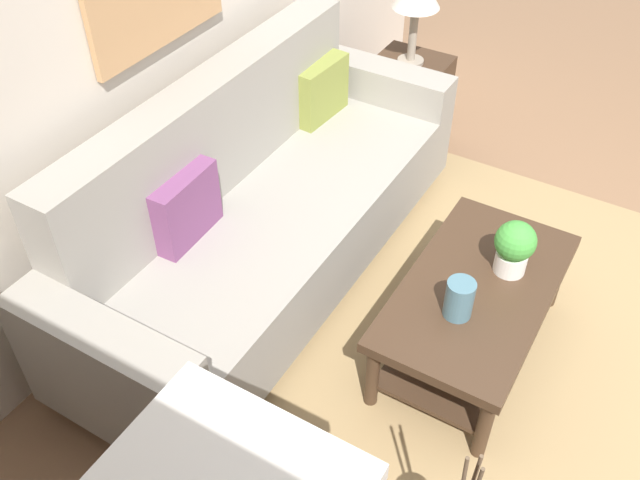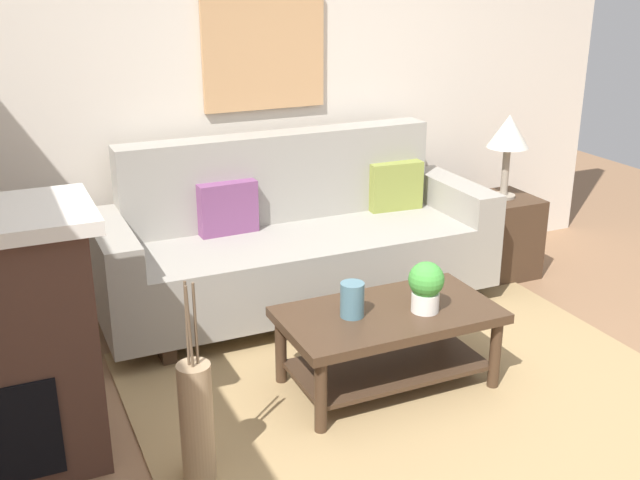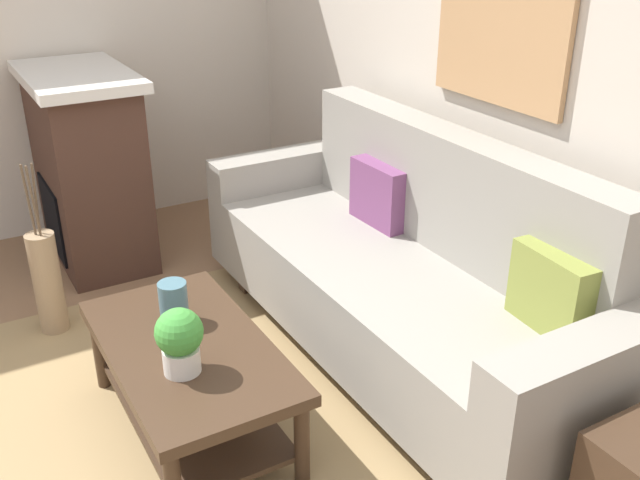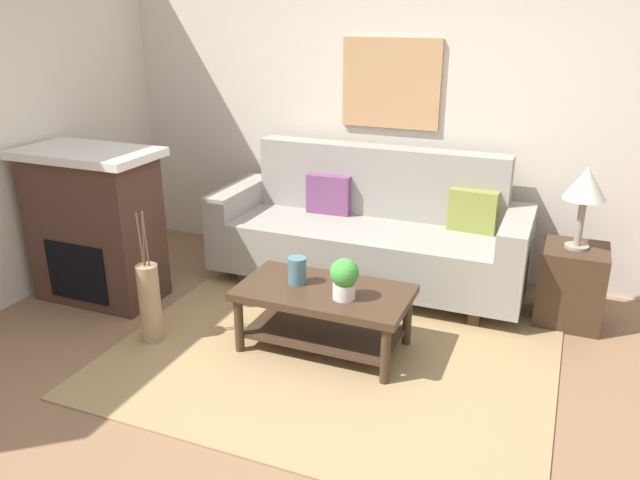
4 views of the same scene
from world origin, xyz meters
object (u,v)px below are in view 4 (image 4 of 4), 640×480
at_px(side_table, 571,285).
at_px(throw_pillow_olive, 473,211).
at_px(coffee_table, 324,305).
at_px(couch, 369,234).
at_px(framed_painting, 391,84).
at_px(potted_plant_tabletop, 344,277).
at_px(throw_pillow_plum, 329,194).
at_px(table_lamp, 586,187).
at_px(fireplace, 95,225).
at_px(floor_vase, 150,304).
at_px(tabletop_vase, 297,270).

bearing_deg(side_table, throw_pillow_olive, 165.47).
relative_size(throw_pillow_olive, coffee_table, 0.33).
relative_size(couch, framed_painting, 3.05).
relative_size(throw_pillow_olive, potted_plant_tabletop, 1.37).
bearing_deg(side_table, couch, 177.41).
distance_m(throw_pillow_olive, framed_painting, 1.21).
distance_m(couch, throw_pillow_plum, 0.48).
distance_m(throw_pillow_olive, side_table, 0.87).
bearing_deg(throw_pillow_plum, table_lamp, -5.77).
relative_size(fireplace, floor_vase, 2.10).
xyz_separation_m(throw_pillow_olive, table_lamp, (0.75, -0.19, 0.31)).
height_order(throw_pillow_olive, table_lamp, table_lamp).
height_order(throw_pillow_plum, side_table, throw_pillow_plum).
relative_size(throw_pillow_olive, floor_vase, 0.65).
bearing_deg(floor_vase, coffee_table, 17.38).
bearing_deg(table_lamp, tabletop_vase, -148.88).
xyz_separation_m(throw_pillow_olive, potted_plant_tabletop, (-0.56, -1.29, -0.11)).
height_order(throw_pillow_plum, fireplace, fireplace).
bearing_deg(floor_vase, fireplace, 150.83).
xyz_separation_m(tabletop_vase, potted_plant_tabletop, (0.36, -0.10, 0.05)).
bearing_deg(coffee_table, throw_pillow_plum, 110.13).
distance_m(side_table, table_lamp, 0.71).
bearing_deg(potted_plant_tabletop, fireplace, 175.29).
xyz_separation_m(throw_pillow_olive, floor_vase, (-1.82, -1.56, -0.40)).
distance_m(potted_plant_tabletop, side_table, 1.73).
bearing_deg(throw_pillow_olive, table_lamp, -14.53).
bearing_deg(couch, floor_vase, -126.00).
height_order(couch, throw_pillow_olive, couch).
bearing_deg(table_lamp, potted_plant_tabletop, -139.73).
bearing_deg(table_lamp, fireplace, -164.42).
height_order(throw_pillow_olive, side_table, throw_pillow_olive).
bearing_deg(throw_pillow_olive, coffee_table, -120.57).
height_order(potted_plant_tabletop, table_lamp, table_lamp).
distance_m(tabletop_vase, fireplace, 1.69).
distance_m(coffee_table, side_table, 1.79).
height_order(coffee_table, fireplace, fireplace).
bearing_deg(throw_pillow_olive, potted_plant_tabletop, -113.21).
height_order(throw_pillow_plum, framed_painting, framed_painting).
xyz_separation_m(throw_pillow_plum, potted_plant_tabletop, (0.61, -1.29, -0.11)).
relative_size(tabletop_vase, fireplace, 0.15).
distance_m(coffee_table, floor_vase, 1.16).
bearing_deg(tabletop_vase, coffee_table, -6.04).
distance_m(throw_pillow_plum, fireplace, 1.83).
distance_m(coffee_table, potted_plant_tabletop, 0.31).
bearing_deg(framed_painting, side_table, -19.34).
bearing_deg(fireplace, throw_pillow_plum, 38.11).
xyz_separation_m(couch, potted_plant_tabletop, (0.22, -1.17, 0.14)).
distance_m(couch, framed_painting, 1.21).
relative_size(throw_pillow_olive, tabletop_vase, 2.03).
bearing_deg(throw_pillow_olive, framed_painting, 156.28).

